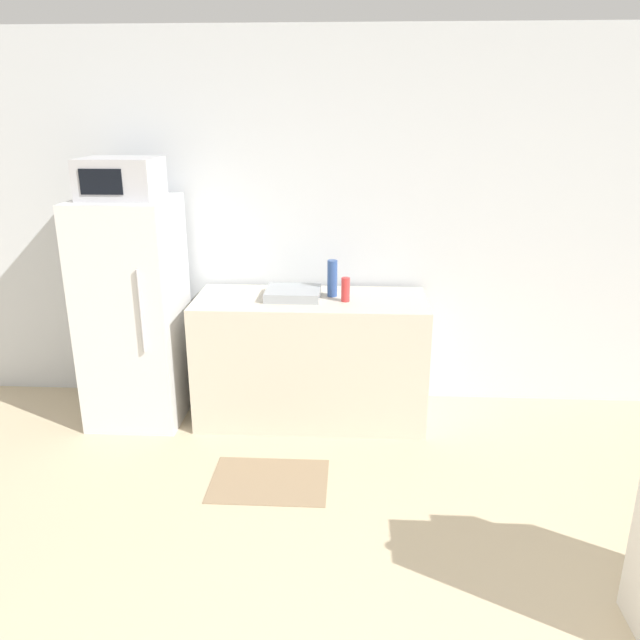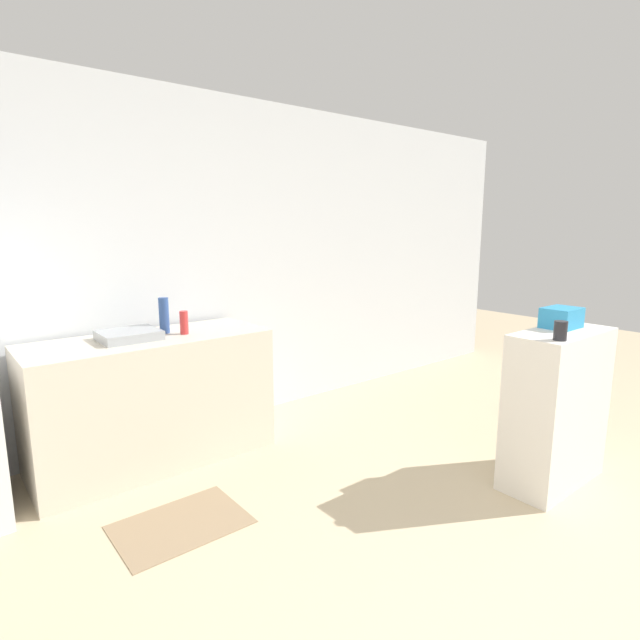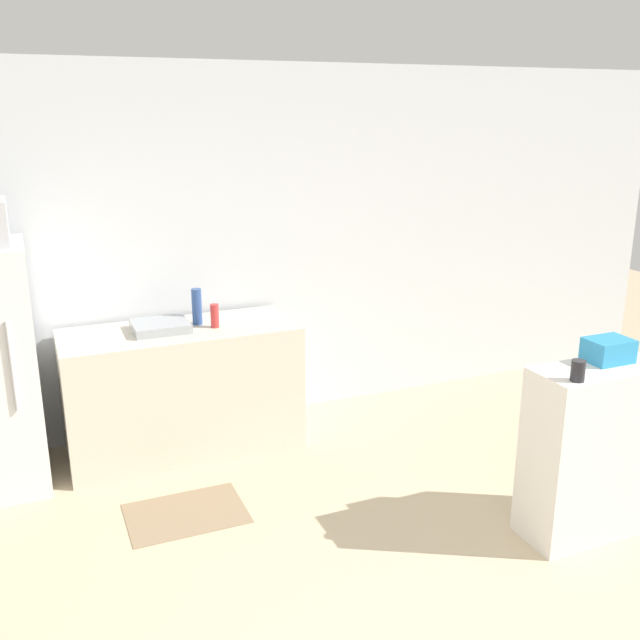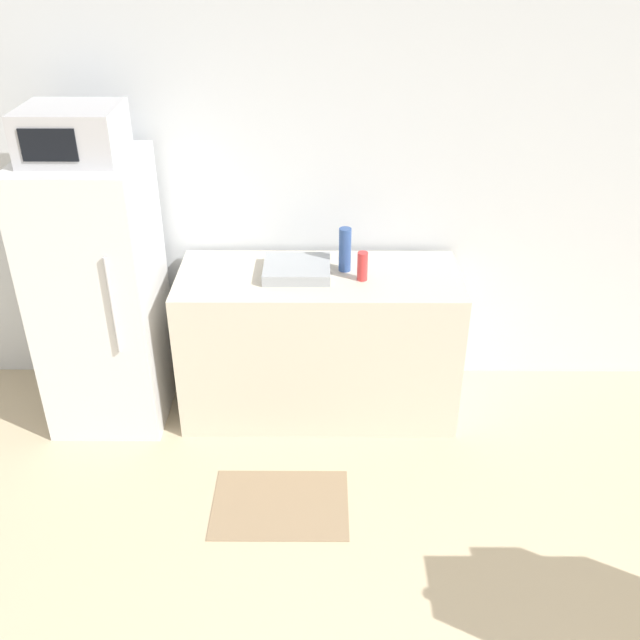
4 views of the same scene
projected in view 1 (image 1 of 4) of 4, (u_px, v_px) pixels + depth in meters
The scene contains 8 objects.
wall_back at pixel (362, 225), 4.39m from camera, with size 8.00×0.06×2.60m, color silver.
refrigerator at pixel (134, 312), 4.24m from camera, with size 0.62×0.67×1.53m.
microwave at pixel (121, 178), 3.95m from camera, with size 0.48×0.42×0.26m.
counter at pixel (311, 358), 4.32m from camera, with size 1.56×0.64×0.87m, color beige.
sink_basin at pixel (293, 293), 4.18m from camera, with size 0.36×0.32×0.06m, color #9EA3A8.
bottle_tall at pixel (332, 278), 4.19m from camera, with size 0.07×0.07×0.25m, color #2D4C8C.
bottle_short at pixel (346, 290), 4.09m from camera, with size 0.06×0.06×0.16m, color red.
kitchen_rug at pixel (269, 480), 3.66m from camera, with size 0.68×0.49×0.01m, color #937A5B.
Camera 1 is at (-0.06, -1.07, 2.07)m, focal length 35.00 mm.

